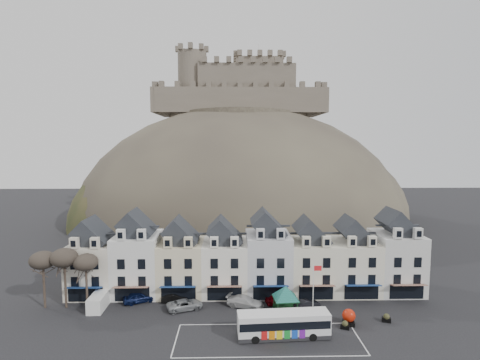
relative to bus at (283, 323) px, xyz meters
name	(u,v)px	position (x,y,z in m)	size (l,w,h in m)	color
ground	(252,345)	(-3.93, -1.70, -1.73)	(300.00, 300.00, 0.00)	black
coach_bay_markings	(268,339)	(-1.93, -0.45, -1.73)	(22.00, 7.50, 0.01)	silver
townhouse_terrace	(247,258)	(-3.78, 14.27, 3.57)	(54.40, 9.35, 11.80)	silver
castle_hill	(244,221)	(-2.67, 67.25, -1.62)	(100.00, 76.00, 68.00)	#39322C
castle	(241,88)	(-3.42, 74.23, 38.46)	(50.20, 22.20, 22.00)	#61584A
tree_left_far	(43,261)	(-32.93, 8.80, 5.17)	(3.61, 3.61, 8.24)	#31281F
tree_left_mid	(64,258)	(-29.93, 8.80, 5.51)	(3.78, 3.78, 8.64)	#31281F
tree_left_near	(86,263)	(-26.93, 8.80, 4.82)	(3.43, 3.43, 7.84)	#31281F
bus	(283,323)	(0.00, 0.00, 0.00)	(11.24, 3.29, 3.13)	#262628
bus_shelter	(286,293)	(1.07, 5.82, 1.44)	(6.40, 6.40, 4.08)	#103217
red_buoy	(349,317)	(8.88, 2.90, -0.67)	(1.69, 1.69, 2.08)	black
flagpole	(314,288)	(4.59, 4.30, 2.64)	(1.11, 0.11, 7.65)	silver
white_van	(99,302)	(-25.14, 8.31, -0.69)	(2.05, 4.59, 2.08)	white
planter_west	(345,325)	(8.07, 1.80, -1.21)	(1.21, 0.90, 1.09)	black
planter_east	(386,318)	(14.07, 3.53, -1.19)	(1.26, 0.91, 1.13)	black
car_navy	(139,297)	(-19.93, 10.30, -0.95)	(1.84, 4.58, 1.56)	#0B143A
car_black	(174,298)	(-14.73, 10.30, -1.10)	(1.34, 3.85, 1.27)	black
car_silver	(185,305)	(-12.87, 7.80, -1.03)	(2.33, 4.98, 1.41)	gray
car_white	(245,302)	(-4.33, 8.40, -0.95)	(2.19, 5.39, 1.56)	silver
car_maroon	(281,299)	(0.87, 9.32, -0.97)	(1.79, 4.44, 1.51)	#4F0409
car_charcoal	(307,304)	(4.44, 7.80, -1.11)	(1.32, 3.78, 1.25)	black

